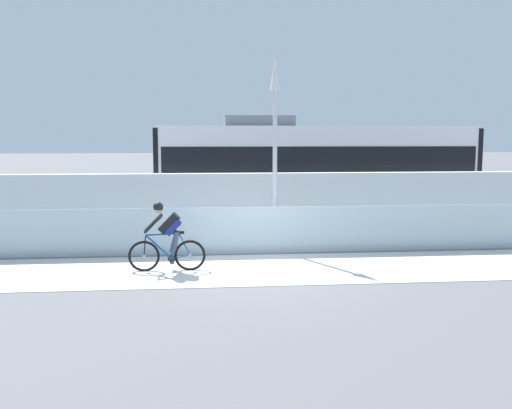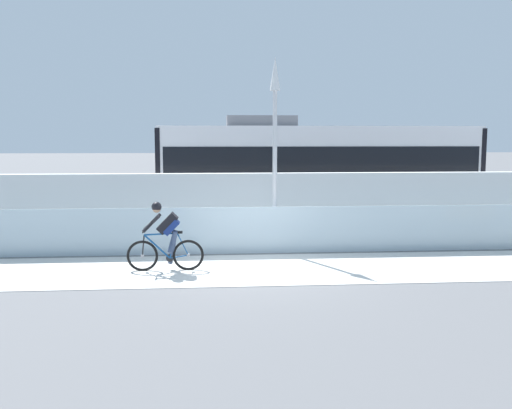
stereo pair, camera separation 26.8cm
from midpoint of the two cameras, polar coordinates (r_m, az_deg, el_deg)
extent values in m
plane|color=slate|center=(13.52, 0.20, -6.44)|extent=(200.00, 200.00, 0.00)
cube|color=silver|center=(13.52, 0.20, -6.42)|extent=(32.00, 3.20, 0.01)
cube|color=silver|center=(15.21, -0.37, -2.58)|extent=(32.00, 0.05, 1.24)
cube|color=white|center=(16.93, -0.82, -0.29)|extent=(32.00, 0.36, 2.03)
cube|color=#595654|center=(19.53, -1.29, -2.35)|extent=(32.00, 0.08, 0.01)
cube|color=#595654|center=(20.95, -1.51, -1.73)|extent=(32.00, 0.08, 0.01)
cube|color=silver|center=(20.38, 6.47, 3.36)|extent=(11.00, 2.50, 3.10)
cube|color=black|center=(20.36, 6.48, 4.34)|extent=(10.56, 2.54, 1.04)
cube|color=orange|center=(20.50, 6.42, -0.47)|extent=(10.78, 2.53, 0.28)
cube|color=slate|center=(20.07, 0.92, 8.29)|extent=(2.40, 1.10, 0.36)
cube|color=#232326|center=(20.16, -3.46, -1.05)|extent=(1.40, 1.88, 0.20)
cylinder|color=black|center=(19.46, -3.42, -1.51)|extent=(0.60, 0.10, 0.60)
cylinder|color=black|center=(20.88, -3.50, -0.95)|extent=(0.60, 0.10, 0.60)
cube|color=#232326|center=(21.47, 15.67, -0.81)|extent=(1.40, 1.88, 0.20)
cylinder|color=black|center=(20.81, 16.35, -1.23)|extent=(0.60, 0.10, 0.60)
cylinder|color=black|center=(22.15, 15.03, -0.72)|extent=(0.60, 0.10, 0.60)
cube|color=black|center=(20.07, -9.02, 3.26)|extent=(0.16, 2.54, 2.94)
cube|color=black|center=(22.08, 20.51, 3.23)|extent=(0.16, 2.54, 2.94)
torus|color=black|center=(13.48, -10.65, -5.04)|extent=(0.72, 0.06, 0.72)
cylinder|color=#99999E|center=(13.48, -10.65, -5.04)|extent=(0.07, 0.10, 0.07)
torus|color=black|center=(13.41, -6.17, -5.02)|extent=(0.72, 0.06, 0.72)
cylinder|color=#99999E|center=(13.41, -6.17, -5.02)|extent=(0.07, 0.10, 0.07)
cylinder|color=#144C8C|center=(13.41, -9.24, -4.14)|extent=(0.60, 0.04, 0.58)
cylinder|color=#144C8C|center=(13.38, -7.62, -4.07)|extent=(0.22, 0.04, 0.59)
cylinder|color=#144C8C|center=(13.35, -8.87, -2.91)|extent=(0.76, 0.04, 0.07)
cylinder|color=#144C8C|center=(13.42, -7.08, -5.15)|extent=(0.43, 0.03, 0.09)
cylinder|color=#144C8C|center=(13.36, -6.71, -3.94)|extent=(0.27, 0.02, 0.53)
cylinder|color=black|center=(13.43, -10.57, -4.01)|extent=(0.08, 0.03, 0.49)
cube|color=black|center=(13.32, -7.25, -2.75)|extent=(0.24, 0.10, 0.05)
cylinder|color=black|center=(13.37, -10.50, -2.56)|extent=(0.03, 0.58, 0.03)
cylinder|color=#262628|center=(13.44, -7.99, -5.28)|extent=(0.18, 0.02, 0.18)
cube|color=black|center=(13.30, -8.22, -1.85)|extent=(0.50, 0.28, 0.51)
cube|color=navy|center=(13.30, -7.81, -2.23)|extent=(0.38, 0.30, 0.38)
sphere|color=tan|center=(13.27, -9.28, -0.38)|extent=(0.20, 0.20, 0.20)
sphere|color=black|center=(13.26, -9.28, -0.23)|extent=(0.23, 0.23, 0.23)
cylinder|color=black|center=(13.32, -9.75, -1.81)|extent=(0.44, 0.41, 0.41)
cylinder|color=black|center=(13.32, -9.75, -1.81)|extent=(0.44, 0.41, 0.41)
cylinder|color=#384766|center=(13.39, -7.70, -4.26)|extent=(0.29, 0.33, 0.80)
cylinder|color=#384766|center=(13.36, -7.71, -3.67)|extent=(0.29, 0.33, 0.54)
cylinder|color=gray|center=(15.67, 2.34, -4.25)|extent=(0.24, 0.24, 0.20)
cylinder|color=silver|center=(15.41, 2.37, 3.44)|extent=(0.12, 0.12, 4.20)
cone|color=white|center=(15.47, 2.42, 12.91)|extent=(0.28, 0.28, 0.90)
camera|label=1|loc=(0.13, -89.51, 0.06)|focal=40.27mm
camera|label=2|loc=(0.13, 90.49, -0.06)|focal=40.27mm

